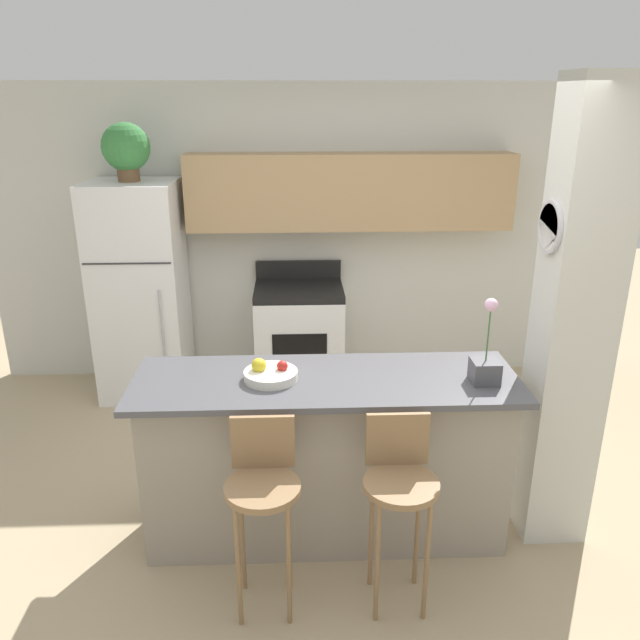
{
  "coord_description": "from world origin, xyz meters",
  "views": [
    {
      "loc": [
        -0.16,
        -3.07,
        2.44
      ],
      "look_at": [
        0.0,
        0.8,
        1.04
      ],
      "focal_mm": 35.0,
      "sensor_mm": 36.0,
      "label": 1
    }
  ],
  "objects": [
    {
      "name": "fruit_bowl",
      "position": [
        -0.3,
        0.0,
        1.02
      ],
      "size": [
        0.29,
        0.29,
        0.12
      ],
      "color": "silver",
      "rests_on": "counter_bar"
    },
    {
      "name": "bar_stool_left",
      "position": [
        -0.33,
        -0.54,
        0.67
      ],
      "size": [
        0.37,
        0.37,
        0.99
      ],
      "color": "olive",
      "rests_on": "ground_plane"
    },
    {
      "name": "refrigerator",
      "position": [
        -1.45,
        1.93,
        0.9
      ],
      "size": [
        0.71,
        0.67,
        1.8
      ],
      "color": "white",
      "rests_on": "ground_plane"
    },
    {
      "name": "counter_bar",
      "position": [
        0.0,
        0.0,
        0.5
      ],
      "size": [
        2.11,
        0.68,
        0.99
      ],
      "color": "gray",
      "rests_on": "ground_plane"
    },
    {
      "name": "potted_plant_on_fridge",
      "position": [
        -1.45,
        1.93,
        2.05
      ],
      "size": [
        0.37,
        0.37,
        0.44
      ],
      "color": "brown",
      "rests_on": "refrigerator"
    },
    {
      "name": "pillar_right",
      "position": [
        1.31,
        -0.03,
        1.28
      ],
      "size": [
        0.38,
        0.32,
        2.55
      ],
      "color": "silver",
      "rests_on": "ground_plane"
    },
    {
      "name": "wall_back",
      "position": [
        0.11,
        2.24,
        1.44
      ],
      "size": [
        5.6,
        0.38,
        2.55
      ],
      "color": "silver",
      "rests_on": "ground_plane"
    },
    {
      "name": "ground_plane",
      "position": [
        0.0,
        0.0,
        0.0
      ],
      "size": [
        14.0,
        14.0,
        0.0
      ],
      "primitive_type": "plane",
      "color": "tan"
    },
    {
      "name": "stove_range",
      "position": [
        -0.13,
        1.97,
        0.46
      ],
      "size": [
        0.75,
        0.6,
        1.07
      ],
      "color": "white",
      "rests_on": "ground_plane"
    },
    {
      "name": "orchid_vase",
      "position": [
        0.84,
        -0.08,
        1.09
      ],
      "size": [
        0.14,
        0.14,
        0.47
      ],
      "color": "#4C4C51",
      "rests_on": "counter_bar"
    },
    {
      "name": "bar_stool_right",
      "position": [
        0.33,
        -0.54,
        0.67
      ],
      "size": [
        0.37,
        0.37,
        0.99
      ],
      "color": "olive",
      "rests_on": "ground_plane"
    }
  ]
}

